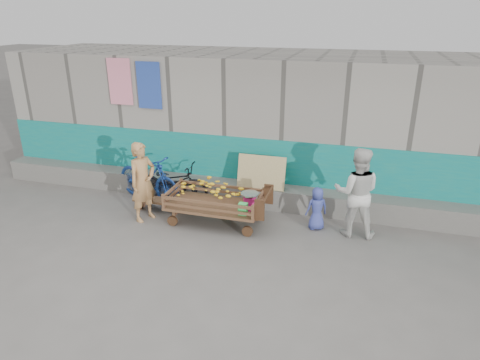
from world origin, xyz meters
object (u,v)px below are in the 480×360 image
(vendor_man, at_px, (143,182))
(bicycle_blue, at_px, (148,178))
(bench, at_px, (158,202))
(woman, at_px, (357,192))
(child, at_px, (317,208))
(banana_cart, at_px, (213,196))
(bicycle_dark, at_px, (172,182))

(vendor_man, distance_m, bicycle_blue, 0.91)
(bench, relative_size, woman, 0.60)
(bench, bearing_deg, bicycle_blue, 135.46)
(vendor_man, xyz_separation_m, woman, (4.01, 0.54, 0.04))
(child, bearing_deg, banana_cart, -17.31)
(banana_cart, xyz_separation_m, vendor_man, (-1.36, -0.22, 0.23))
(banana_cart, height_order, vendor_man, vendor_man)
(banana_cart, distance_m, child, 2.00)
(vendor_man, height_order, woman, woman)
(bicycle_blue, bearing_deg, woman, -74.23)
(vendor_man, bearing_deg, bicycle_dark, 15.82)
(woman, bearing_deg, bicycle_blue, -5.83)
(vendor_man, height_order, child, vendor_man)
(banana_cart, height_order, child, banana_cart)
(banana_cart, height_order, bench, banana_cart)
(banana_cart, xyz_separation_m, woman, (2.65, 0.32, 0.27))
(vendor_man, distance_m, child, 3.39)
(child, bearing_deg, bicycle_blue, -31.03)
(child, height_order, bicycle_dark, bicycle_dark)
(bench, xyz_separation_m, woman, (3.94, 0.12, 0.65))
(bench, height_order, bicycle_dark, bicycle_dark)
(bicycle_blue, bearing_deg, vendor_man, -138.30)
(bench, height_order, child, child)
(banana_cart, bearing_deg, bench, 171.29)
(vendor_man, xyz_separation_m, bicycle_dark, (0.14, 0.99, -0.37))
(woman, distance_m, child, 0.81)
(bench, distance_m, child, 3.26)
(bicycle_dark, bearing_deg, bicycle_blue, 109.47)
(woman, height_order, child, woman)
(woman, bearing_deg, banana_cart, 4.64)
(child, distance_m, bicycle_dark, 3.22)
(vendor_man, distance_m, woman, 4.05)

